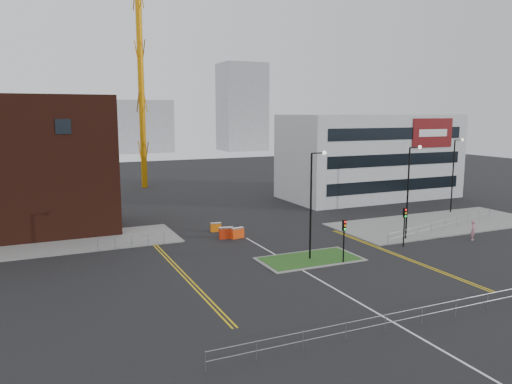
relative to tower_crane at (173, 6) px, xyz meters
The scene contains 27 objects.
ground 60.37m from the tower_crane, 93.33° to the right, with size 200.00×200.00×0.00m, color black.
pavement_left 48.17m from the tower_crane, 126.76° to the right, with size 28.00×8.00×0.12m, color slate.
pavement_right 52.00m from the tower_crane, 64.06° to the right, with size 24.00×10.00×0.12m, color slate.
island_kerb 53.40m from the tower_crane, 91.38° to the right, with size 8.60×4.60×0.08m, color slate.
grass_island 53.38m from the tower_crane, 91.38° to the right, with size 8.00×4.00×0.12m, color #1D4818.
office_block 38.58m from the tower_crane, 42.38° to the right, with size 25.00×12.20×12.00m.
tower_crane is the anchor object (origin of this frame).
streetlamp_island 50.69m from the tower_crane, 91.10° to the right, with size 1.46×0.36×9.18m.
streetlamp_right_near 50.17m from the tower_crane, 75.44° to the right, with size 1.46×0.36×9.18m.
streetlamp_right_far 49.02m from the tower_crane, 54.23° to the right, with size 1.46×0.36×9.18m.
traffic_light_island 53.82m from the tower_crane, 88.88° to the right, with size 0.28×0.33×3.65m.
traffic_light_right 52.84m from the tower_crane, 78.77° to the right, with size 0.28×0.33×3.65m.
railing_front 65.35m from the tower_crane, 92.99° to the right, with size 24.05×0.05×1.10m.
railing_left 47.01m from the tower_crane, 111.97° to the right, with size 6.05×0.05×1.10m.
railing_right 53.00m from the tower_crane, 67.18° to the right, with size 19.05×5.05×1.10m.
centre_line 58.62m from the tower_crane, 93.46° to the right, with size 0.15×30.00×0.01m, color silver.
yellow_left_a 53.12m from the tower_crane, 105.73° to the right, with size 0.12×24.00×0.01m, color gold.
yellow_left_b 53.06m from the tower_crane, 105.35° to the right, with size 0.12×24.00×0.01m, color gold.
yellow_right_a 55.47m from the tower_crane, 82.20° to the right, with size 0.12×20.00×0.01m, color gold.
yellow_right_b 55.50m from the tower_crane, 81.84° to the right, with size 0.12×20.00×0.01m, color gold.
skyline_b 80.19m from the tower_crane, 84.87° to the left, with size 24.00×12.00×16.00m, color gray.
skyline_c 84.73m from the tower_crane, 59.83° to the left, with size 14.00×12.00×28.00m, color gray.
skyline_d 90.74m from the tower_crane, 97.25° to the left, with size 30.00×12.00×12.00m, color gray.
pedestrian 56.17m from the tower_crane, 69.94° to the right, with size 0.72×0.47×1.97m, color #C27E8D.
barrier_left 43.16m from the tower_crane, 98.66° to the right, with size 1.14×0.45×0.94m.
barrier_mid 45.54m from the tower_crane, 98.03° to the right, with size 1.43×0.68×1.15m.
barrier_right 45.73m from the tower_crane, 96.25° to the right, with size 1.34×0.64×1.08m.
Camera 1 is at (-18.95, -27.19, 12.30)m, focal length 35.00 mm.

